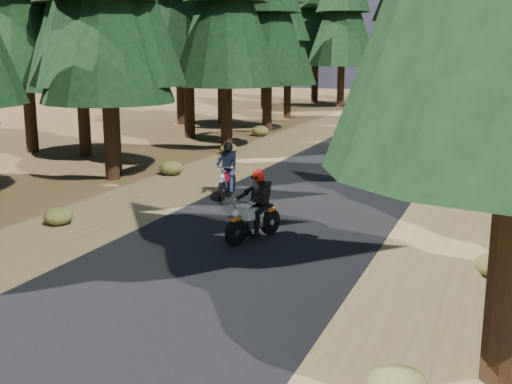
# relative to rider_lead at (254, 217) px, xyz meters

# --- Properties ---
(ground) EXTENTS (120.00, 120.00, 0.00)m
(ground) POSITION_rel_rider_lead_xyz_m (-0.08, -1.15, -0.57)
(ground) COLOR #4E3A1B
(ground) RESTS_ON ground
(road) EXTENTS (6.00, 100.00, 0.01)m
(road) POSITION_rel_rider_lead_xyz_m (-0.08, 3.85, -0.56)
(road) COLOR black
(road) RESTS_ON ground
(shoulder_l) EXTENTS (3.20, 100.00, 0.01)m
(shoulder_l) POSITION_rel_rider_lead_xyz_m (-4.68, 3.85, -0.56)
(shoulder_l) COLOR brown
(shoulder_l) RESTS_ON ground
(shoulder_r) EXTENTS (3.20, 100.00, 0.01)m
(shoulder_r) POSITION_rel_rider_lead_xyz_m (4.52, 3.85, -0.56)
(shoulder_r) COLOR brown
(shoulder_r) RESTS_ON ground
(understory_shrubs) EXTENTS (15.26, 31.86, 0.66)m
(understory_shrubs) POSITION_rel_rider_lead_xyz_m (1.04, 6.54, -0.31)
(understory_shrubs) COLOR #474C1E
(understory_shrubs) RESTS_ON ground
(rider_lead) EXTENTS (1.18, 1.97, 1.68)m
(rider_lead) POSITION_rel_rider_lead_xyz_m (0.00, 0.00, 0.00)
(rider_lead) COLOR silver
(rider_lead) RESTS_ON road
(rider_follow) EXTENTS (0.85, 1.92, 1.66)m
(rider_follow) POSITION_rel_rider_lead_xyz_m (-2.48, 3.98, -0.01)
(rider_follow) COLOR #A10A1D
(rider_follow) RESTS_ON road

